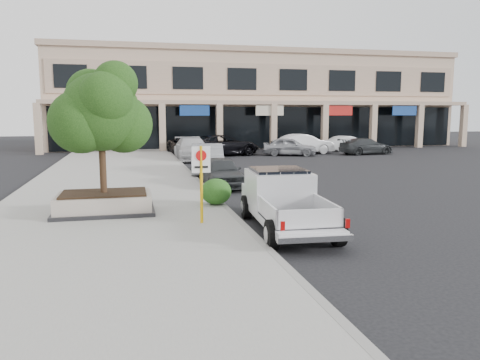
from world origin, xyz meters
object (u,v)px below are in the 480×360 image
Objects in this scene: curb_car_b at (207,159)px; lot_car_f at (348,143)px; planter at (104,203)px; pickup_truck at (287,201)px; planter_tree at (105,113)px; curb_car_a at (221,172)px; lot_car_b at (304,144)px; no_parking_sign at (201,174)px; curb_car_c at (192,149)px; lot_car_c at (366,146)px; curb_car_d at (187,146)px; lot_car_d at (222,145)px; lot_car_a at (290,147)px; lot_car_e at (294,144)px.

curb_car_b is 1.23× the size of lot_car_f.
planter is 6.11m from pickup_truck.
planter_tree is 0.98× the size of curb_car_a.
lot_car_f is (4.89, 1.88, -0.15)m from lot_car_b.
planter is 3.81m from no_parking_sign.
curb_car_a is at bearing 95.89° from pickup_truck.
curb_car_c is 14.64m from lot_car_c.
curb_car_d reaches higher than lot_car_c.
curb_car_b is 17.40m from lot_car_c.
curb_car_b is at bearing 63.44° from planter.
planter_tree reaches higher than curb_car_d.
planter is 22.33m from lot_car_d.
curb_car_c is (-0.04, 21.11, -0.04)m from pickup_truck.
curb_car_b is 1.18× the size of lot_car_a.
lot_car_d is at bearing 88.08° from lot_car_b.
pickup_truck is at bearing 156.76° from lot_car_d.
curb_car_c is (5.10, 17.91, -2.60)m from planter_tree.
lot_car_d is at bearing 90.41° from lot_car_f.
lot_car_e is (6.73, 1.98, -0.15)m from lot_car_d.
pickup_truck is 25.38m from curb_car_d.
lot_car_d is 7.01m from lot_car_e.
lot_car_f is at bearing -3.25° from curb_car_d.
planter_tree is 22.29m from lot_car_d.
lot_car_a is 0.93× the size of lot_car_c.
curb_car_d reaches higher than planter.
curb_car_c is 10.17m from lot_car_b.
lot_car_b is (14.98, 20.99, 0.35)m from planter.
curb_car_a is (4.81, 5.18, -2.72)m from planter_tree.
curb_car_d is 1.17× the size of lot_car_c.
planter_tree is 1.00× the size of lot_car_e.
planter_tree is at bearing -108.64° from curb_car_d.
lot_car_a reaches higher than curb_car_a.
pickup_truck reaches higher than curb_car_c.
lot_car_c is (14.54, 22.43, -0.19)m from pickup_truck.
lot_car_e is at bearing 48.78° from lot_car_c.
no_parking_sign is 0.42× the size of pickup_truck.
curb_car_c is 8.21m from lot_car_a.
lot_car_e is (-0.22, 1.83, -0.14)m from lot_car_b.
pickup_truck is at bearing 139.95° from lot_car_c.
pickup_truck reaches higher than curb_car_b.
lot_car_b is (12.07, 23.17, -0.81)m from no_parking_sign.
no_parking_sign reaches higher than lot_car_b.
no_parking_sign is at bearing 134.79° from lot_car_c.
lot_car_f is (14.63, 4.81, -0.14)m from curb_car_c.
lot_car_f reaches higher than lot_car_c.
lot_car_a is 5.39m from lot_car_d.
lot_car_d reaches higher than curb_car_d.
curb_car_c is at bearing -97.05° from curb_car_d.
curb_car_d reaches higher than lot_car_f.
pickup_truck is 25.92m from lot_car_b.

